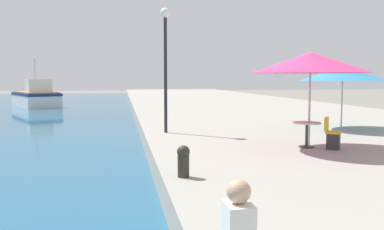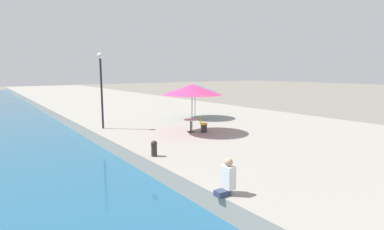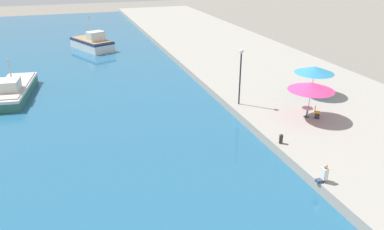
{
  "view_description": "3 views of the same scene",
  "coord_description": "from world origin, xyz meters",
  "views": [
    {
      "loc": [
        -0.79,
        4.6,
        2.69
      ],
      "look_at": [
        1.5,
        18.48,
        1.48
      ],
      "focal_mm": 40.0,
      "sensor_mm": 36.0,
      "label": 1
    },
    {
      "loc": [
        -5.27,
        2.49,
        4.14
      ],
      "look_at": [
        4.55,
        16.16,
        1.68
      ],
      "focal_mm": 28.0,
      "sensor_mm": 36.0,
      "label": 2
    },
    {
      "loc": [
        -11.88,
        -5.54,
        11.99
      ],
      "look_at": [
        -4.0,
        18.0,
        1.28
      ],
      "focal_mm": 35.0,
      "sensor_mm": 36.0,
      "label": 3
    }
  ],
  "objects": [
    {
      "name": "cafe_umbrella_pink",
      "position": [
        4.55,
        16.16,
        3.14
      ],
      "size": [
        3.39,
        3.39,
        2.76
      ],
      "color": "#B7B7B7",
      "rests_on": "quay_promenade"
    },
    {
      "name": "lamppost",
      "position": [
        0.81,
        20.29,
        3.77
      ],
      "size": [
        0.36,
        0.36,
        4.56
      ],
      "color": "#232328",
      "rests_on": "quay_promenade"
    },
    {
      "name": "quay_promenade",
      "position": [
        8.0,
        37.0,
        0.34
      ],
      "size": [
        16.0,
        90.0,
        0.68
      ],
      "color": "gray",
      "rests_on": "ground_plane"
    },
    {
      "name": "cafe_umbrella_white",
      "position": [
        7.87,
        20.4,
        2.89
      ],
      "size": [
        3.35,
        3.35,
        2.5
      ],
      "color": "#B7B7B7",
      "rests_on": "quay_promenade"
    },
    {
      "name": "cafe_chair_left",
      "position": [
        5.1,
        15.8,
        1.0
      ],
      "size": [
        0.58,
        0.58,
        0.91
      ],
      "rotation": [
        0.0,
        0.0,
        4.08
      ],
      "color": "#2D2D33",
      "rests_on": "quay_promenade"
    },
    {
      "name": "cafe_table",
      "position": [
        4.52,
        16.23,
        1.21
      ],
      "size": [
        0.8,
        0.8,
        0.74
      ],
      "color": "#333338",
      "rests_on": "quay_promenade"
    },
    {
      "name": "mooring_bollard",
      "position": [
        0.43,
        13.1,
        1.03
      ],
      "size": [
        0.26,
        0.26,
        0.65
      ],
      "color": "#2D2823",
      "rests_on": "quay_promenade"
    },
    {
      "name": "person_at_quay",
      "position": [
        0.26,
        8.48,
        1.14
      ],
      "size": [
        0.57,
        0.36,
        1.05
      ],
      "color": "#333D5B",
      "rests_on": "quay_promenade"
    }
  ]
}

